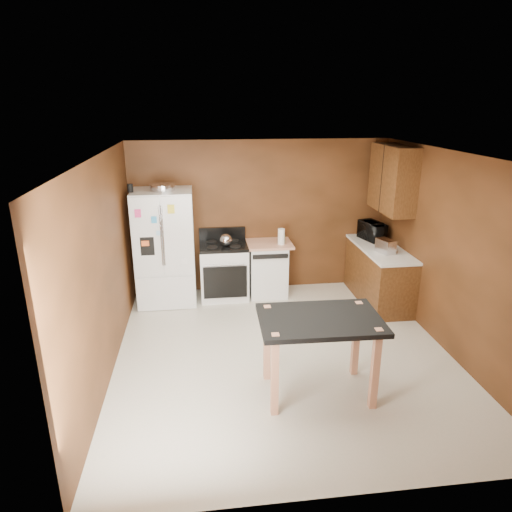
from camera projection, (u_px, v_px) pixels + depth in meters
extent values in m
plane|color=beige|center=(284.00, 354.00, 5.83)|extent=(4.50, 4.50, 0.00)
plane|color=white|center=(288.00, 155.00, 5.03)|extent=(4.50, 4.50, 0.00)
plane|color=brown|center=(260.00, 217.00, 7.54)|extent=(4.20, 0.00, 4.20)
plane|color=brown|center=(343.00, 364.00, 3.32)|extent=(4.20, 0.00, 4.20)
plane|color=brown|center=(104.00, 270.00, 5.18)|extent=(0.00, 4.50, 4.50)
plane|color=brown|center=(451.00, 255.00, 5.68)|extent=(0.00, 4.50, 4.50)
cylinder|color=silver|center=(162.00, 187.00, 6.80)|extent=(0.38, 0.38, 0.10)
cylinder|color=black|center=(130.00, 188.00, 6.65)|extent=(0.08, 0.08, 0.12)
sphere|color=silver|center=(226.00, 240.00, 7.15)|extent=(0.20, 0.20, 0.20)
cylinder|color=white|center=(281.00, 237.00, 7.27)|extent=(0.14, 0.14, 0.25)
cylinder|color=green|center=(282.00, 238.00, 7.45)|extent=(0.11, 0.11, 0.10)
cube|color=silver|center=(386.00, 246.00, 6.84)|extent=(0.25, 0.32, 0.21)
imported|color=black|center=(372.00, 232.00, 7.48)|extent=(0.44, 0.55, 0.27)
cube|color=white|center=(165.00, 247.00, 7.12)|extent=(0.90, 0.75, 1.80)
cube|color=white|center=(147.00, 238.00, 6.64)|extent=(0.43, 0.02, 1.20)
cube|color=white|center=(178.00, 237.00, 6.69)|extent=(0.43, 0.02, 1.20)
cube|color=white|center=(166.00, 294.00, 6.96)|extent=(0.88, 0.02, 0.54)
cube|color=black|center=(147.00, 246.00, 6.68)|extent=(0.20, 0.01, 0.28)
cylinder|color=silver|center=(161.00, 236.00, 6.63)|extent=(0.02, 0.02, 0.90)
cylinder|color=silver|center=(163.00, 236.00, 6.64)|extent=(0.02, 0.02, 0.90)
cube|color=#F53988|center=(138.00, 213.00, 6.49)|extent=(0.09, 0.00, 0.12)
cube|color=#38A5EE|center=(154.00, 220.00, 6.54)|extent=(0.08, 0.00, 0.10)
cube|color=yellow|center=(171.00, 209.00, 6.53)|extent=(0.10, 0.00, 0.13)
cube|color=orange|center=(145.00, 243.00, 6.64)|extent=(0.11, 0.00, 0.08)
cube|color=white|center=(184.00, 261.00, 6.80)|extent=(0.09, 0.00, 0.10)
cube|color=#A4D3F6|center=(158.00, 233.00, 6.62)|extent=(0.07, 0.00, 0.07)
cube|color=white|center=(224.00, 272.00, 7.43)|extent=(0.76, 0.65, 0.85)
cube|color=black|center=(223.00, 246.00, 7.28)|extent=(0.76, 0.65, 0.05)
cube|color=black|center=(222.00, 233.00, 7.51)|extent=(0.76, 0.06, 0.20)
cube|color=black|center=(225.00, 282.00, 7.13)|extent=(0.68, 0.02, 0.52)
cylinder|color=silver|center=(225.00, 265.00, 7.02)|extent=(0.62, 0.02, 0.02)
cylinder|color=black|center=(212.00, 241.00, 7.40)|extent=(0.17, 0.17, 0.02)
cylinder|color=black|center=(234.00, 241.00, 7.44)|extent=(0.17, 0.17, 0.02)
cylinder|color=black|center=(212.00, 247.00, 7.10)|extent=(0.17, 0.17, 0.02)
cylinder|color=black|center=(235.00, 247.00, 7.14)|extent=(0.17, 0.17, 0.02)
cube|color=white|center=(267.00, 270.00, 7.54)|extent=(0.60, 0.60, 0.85)
cube|color=black|center=(271.00, 256.00, 7.14)|extent=(0.56, 0.02, 0.07)
cube|color=tan|center=(268.00, 244.00, 7.39)|extent=(0.78, 0.62, 0.04)
cube|color=brown|center=(379.00, 275.00, 7.27)|extent=(0.60, 1.55, 0.86)
cube|color=white|center=(381.00, 249.00, 7.12)|extent=(0.63, 1.58, 0.04)
cube|color=brown|center=(393.00, 179.00, 6.89)|extent=(0.35, 1.05, 1.00)
cube|color=black|center=(381.00, 179.00, 6.87)|extent=(0.01, 0.01, 1.00)
cube|color=black|center=(320.00, 320.00, 4.79)|extent=(1.30, 0.89, 0.05)
cube|color=tan|center=(267.00, 343.00, 5.18)|extent=(0.08, 0.08, 0.92)
cube|color=tan|center=(356.00, 339.00, 5.28)|extent=(0.08, 0.08, 0.92)
cube|color=tan|center=(275.00, 375.00, 4.58)|extent=(0.08, 0.08, 0.92)
cube|color=tan|center=(375.00, 369.00, 4.67)|extent=(0.08, 0.08, 0.92)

